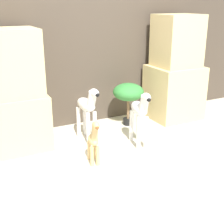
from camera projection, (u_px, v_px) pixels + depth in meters
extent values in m
plane|color=beige|center=(147.00, 164.00, 3.33)|extent=(14.00, 14.00, 0.00)
cube|color=#473D33|center=(90.00, 44.00, 4.23)|extent=(6.40, 0.08, 2.20)
cube|color=#DBC184|center=(16.00, 121.00, 3.65)|extent=(0.70, 0.64, 0.64)
cube|color=#DBC184|center=(10.00, 63.00, 3.42)|extent=(0.63, 0.57, 0.73)
cube|color=#DBC184|center=(174.00, 92.00, 4.60)|extent=(0.70, 0.64, 0.77)
cube|color=#DBC184|center=(177.00, 41.00, 4.35)|extent=(0.58, 0.52, 0.71)
cylinder|color=white|center=(146.00, 133.00, 3.65)|extent=(0.05, 0.05, 0.39)
cylinder|color=white|center=(139.00, 133.00, 3.63)|extent=(0.05, 0.05, 0.39)
cylinder|color=white|center=(138.00, 125.00, 3.88)|extent=(0.05, 0.05, 0.39)
cylinder|color=white|center=(131.00, 126.00, 3.85)|extent=(0.05, 0.05, 0.39)
ellipsoid|color=white|center=(139.00, 109.00, 3.67)|extent=(0.22, 0.38, 0.15)
cylinder|color=white|center=(144.00, 103.00, 3.49)|extent=(0.12, 0.16, 0.20)
ellipsoid|color=white|center=(146.00, 97.00, 3.41)|extent=(0.11, 0.17, 0.10)
sphere|color=black|center=(149.00, 100.00, 3.35)|extent=(0.05, 0.05, 0.05)
cube|color=black|center=(144.00, 102.00, 3.48)|extent=(0.04, 0.09, 0.17)
cylinder|color=white|center=(95.00, 127.00, 3.82)|extent=(0.05, 0.05, 0.39)
cylinder|color=white|center=(88.00, 128.00, 3.77)|extent=(0.05, 0.05, 0.39)
cylinder|color=white|center=(85.00, 121.00, 4.02)|extent=(0.05, 0.05, 0.39)
cylinder|color=white|center=(79.00, 122.00, 3.97)|extent=(0.05, 0.05, 0.39)
ellipsoid|color=white|center=(86.00, 105.00, 3.81)|extent=(0.19, 0.38, 0.15)
cylinder|color=white|center=(92.00, 98.00, 3.65)|extent=(0.11, 0.16, 0.20)
ellipsoid|color=white|center=(94.00, 93.00, 3.58)|extent=(0.11, 0.17, 0.10)
sphere|color=black|center=(97.00, 95.00, 3.53)|extent=(0.05, 0.05, 0.05)
cube|color=black|center=(92.00, 98.00, 3.65)|extent=(0.03, 0.09, 0.17)
cylinder|color=tan|center=(98.00, 156.00, 3.28)|extent=(0.04, 0.04, 0.22)
cylinder|color=tan|center=(92.00, 157.00, 3.27)|extent=(0.04, 0.04, 0.22)
cylinder|color=tan|center=(95.00, 149.00, 3.43)|extent=(0.04, 0.04, 0.22)
cylinder|color=tan|center=(89.00, 150.00, 3.41)|extent=(0.04, 0.04, 0.22)
ellipsoid|color=tan|center=(93.00, 140.00, 3.30)|extent=(0.15, 0.25, 0.10)
cylinder|color=tan|center=(95.00, 132.00, 3.16)|extent=(0.09, 0.14, 0.23)
ellipsoid|color=tan|center=(96.00, 125.00, 3.07)|extent=(0.09, 0.14, 0.07)
sphere|color=brown|center=(97.00, 128.00, 3.02)|extent=(0.04, 0.04, 0.04)
cylinder|color=black|center=(128.00, 121.00, 4.41)|extent=(0.14, 0.14, 0.09)
cylinder|color=brown|center=(128.00, 109.00, 4.35)|extent=(0.03, 0.03, 0.27)
ellipsoid|color=#337F38|center=(128.00, 92.00, 4.27)|extent=(0.43, 0.43, 0.23)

